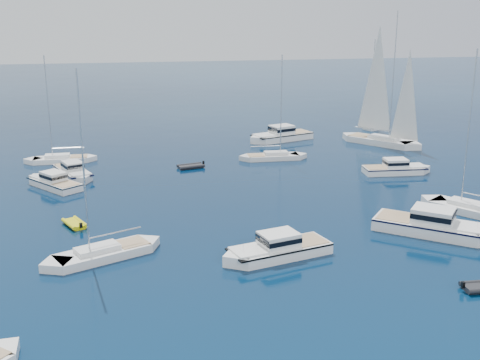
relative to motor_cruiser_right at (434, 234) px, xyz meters
name	(u,v)px	position (x,y,z in m)	size (l,w,h in m)	color
ground	(355,329)	(-13.11, -14.25, 0.00)	(400.00, 400.00, 0.00)	#082D4F
motor_cruiser_right	(434,234)	(0.00, 0.00, 0.00)	(3.56, 11.64, 3.06)	white
motor_cruiser_centre	(276,257)	(-15.09, -2.24, 0.00)	(3.05, 9.97, 2.62)	white
motor_cruiser_far_r	(396,173)	(5.67, 19.77, 0.00)	(2.72, 8.90, 2.34)	white
motor_cruiser_far_l	(54,187)	(-34.82, 21.73, 0.00)	(2.67, 8.71, 2.29)	white
motor_cruiser_distant	(280,140)	(-3.40, 40.92, 0.00)	(3.41, 11.15, 2.93)	white
motor_cruiser_horizon	(74,176)	(-32.89, 25.81, 0.00)	(2.69, 8.79, 2.31)	silver
sailboat_mid_r	(471,213)	(6.37, 4.50, 0.00)	(2.90, 11.15, 16.39)	white
sailboat_mid_l	(103,258)	(-28.84, 0.23, 0.00)	(2.79, 10.73, 15.78)	silver
sailboat_centre	(273,159)	(-7.38, 29.52, 0.00)	(2.52, 9.68, 14.23)	silver
sailboat_sails_r	(380,144)	(10.48, 35.48, 0.00)	(3.51, 13.50, 19.85)	white
sailboat_far_l	(61,162)	(-35.05, 33.42, 0.00)	(2.53, 9.72, 14.29)	white
sailboat_sails_far	(370,126)	(14.63, 49.32, 0.00)	(2.68, 10.30, 15.14)	silver
tender_yellow	(75,226)	(-31.59, 8.29, 0.00)	(1.76, 3.12, 0.95)	#D3CD0C
tender_grey_far	(191,168)	(-18.69, 27.07, 0.00)	(1.91, 3.44, 0.95)	black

